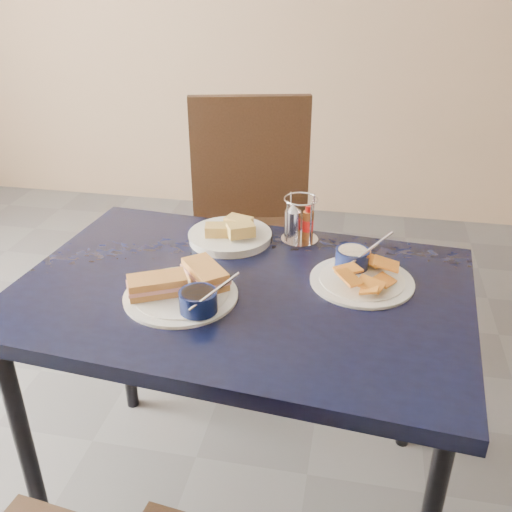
% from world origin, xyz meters
% --- Properties ---
extents(dining_table, '(1.20, 0.86, 0.75)m').
position_xyz_m(dining_table, '(-0.19, 0.21, 0.68)').
color(dining_table, black).
rests_on(dining_table, ground).
extents(chair_far, '(0.58, 0.56, 1.02)m').
position_xyz_m(chair_far, '(-0.32, 1.07, 0.58)').
color(chair_far, black).
rests_on(chair_far, ground).
extents(sandwich_plate, '(0.31, 0.29, 0.12)m').
position_xyz_m(sandwich_plate, '(-0.31, 0.13, 0.77)').
color(sandwich_plate, white).
rests_on(sandwich_plate, dining_table).
extents(plantain_plate, '(0.27, 0.27, 0.12)m').
position_xyz_m(plantain_plate, '(0.10, 0.31, 0.77)').
color(plantain_plate, white).
rests_on(plantain_plate, dining_table).
extents(bread_basket, '(0.24, 0.24, 0.07)m').
position_xyz_m(bread_basket, '(-0.28, 0.46, 0.77)').
color(bread_basket, white).
rests_on(bread_basket, dining_table).
extents(condiment_caddy, '(0.11, 0.11, 0.14)m').
position_xyz_m(condiment_caddy, '(-0.08, 0.51, 0.81)').
color(condiment_caddy, silver).
rests_on(condiment_caddy, dining_table).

